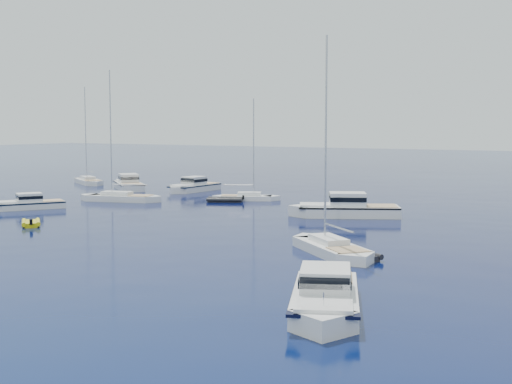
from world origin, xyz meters
TOP-DOWN VIEW (x-y plane):
  - ground at (0.00, 0.00)m, footprint 400.00×400.00m
  - motor_cruiser_right at (18.23, -1.15)m, footprint 6.51×10.06m
  - motor_cruiser_left at (-23.03, 18.52)m, footprint 6.15×7.81m
  - motor_cruiser_centre at (6.50, 29.08)m, footprint 11.14×7.79m
  - motor_cruiser_far_l at (-28.36, 39.87)m, footprint 9.34×8.70m
  - motor_cruiser_horizon at (-19.30, 41.65)m, footprint 3.24×9.19m
  - sailboat_mid_r at (12.77, 11.83)m, footprint 9.25×8.51m
  - sailboat_mid_l at (-19.81, 28.55)m, footprint 10.40×5.25m
  - sailboat_centre at (-8.27, 36.25)m, footprint 8.01×5.37m
  - sailboat_far_l at (-38.69, 43.33)m, footprint 9.51×7.25m
  - tender_yellow at (-13.91, 10.73)m, footprint 3.49×3.37m
  - tender_grey_near at (15.15, 10.99)m, footprint 3.24×2.69m
  - tender_grey_far at (-9.51, 33.72)m, footprint 4.58×3.69m

SIDE VIEW (x-z plane):
  - ground at x=0.00m, z-range 0.00..0.00m
  - motor_cruiser_right at x=18.23m, z-range -1.27..1.27m
  - motor_cruiser_left at x=-23.03m, z-range -1.02..1.02m
  - motor_cruiser_centre at x=6.50m, z-range -1.42..1.42m
  - motor_cruiser_far_l at x=-28.36m, z-range -1.29..1.29m
  - motor_cruiser_horizon at x=-19.30m, z-range -1.19..1.19m
  - sailboat_mid_r at x=12.77m, z-range -7.35..7.35m
  - sailboat_mid_l at x=-19.81m, z-range -7.40..7.40m
  - sailboat_centre at x=-8.27m, z-range -5.82..5.82m
  - sailboat_far_l at x=-38.69m, z-range -7.10..7.10m
  - tender_yellow at x=-13.91m, z-range -0.47..0.47m
  - tender_grey_near at x=15.15m, z-range -0.47..0.47m
  - tender_grey_far at x=-9.51m, z-range -0.47..0.47m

